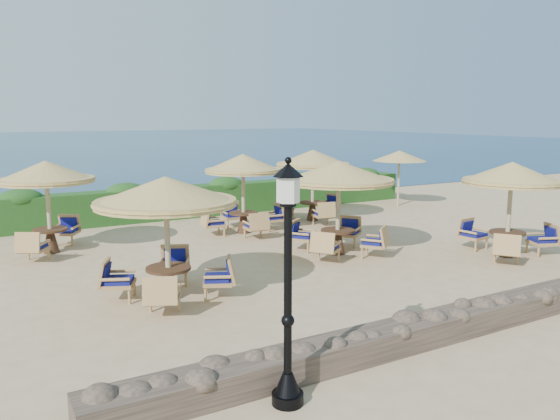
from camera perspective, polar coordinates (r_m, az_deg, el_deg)
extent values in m
plane|color=tan|center=(15.73, 3.42, -4.52)|extent=(120.00, 120.00, 0.00)
plane|color=#0B294B|center=(83.28, -23.89, 6.35)|extent=(160.00, 160.00, 0.00)
cube|color=#183F14|center=(21.88, -6.85, 1.11)|extent=(18.00, 0.90, 1.20)
cube|color=brown|center=(11.21, 21.17, -10.01)|extent=(15.00, 0.65, 0.44)
cylinder|color=black|center=(7.91, 0.80, -19.05)|extent=(0.44, 0.44, 0.16)
cone|color=black|center=(7.81, 0.80, -17.64)|extent=(0.36, 0.36, 0.30)
cylinder|color=black|center=(7.31, 0.83, -8.92)|extent=(0.11, 0.11, 2.40)
cylinder|color=silver|center=(6.99, 0.85, 2.25)|extent=(0.30, 0.30, 0.36)
cone|color=black|center=(6.96, 0.86, 4.21)|extent=(0.40, 0.40, 0.18)
cylinder|color=tan|center=(24.29, 12.29, 3.02)|extent=(0.10, 0.10, 2.20)
cone|color=#A18242|center=(24.19, 12.39, 5.55)|extent=(2.30, 2.30, 0.45)
cylinder|color=tan|center=(11.83, -11.67, -3.56)|extent=(0.12, 0.12, 2.40)
cone|color=#A18242|center=(11.61, -11.88, 2.11)|extent=(3.01, 3.01, 0.55)
cylinder|color=#A18242|center=(11.65, -11.83, 0.75)|extent=(2.95, 2.95, 0.14)
cylinder|color=#432917|center=(11.96, -11.59, -5.99)|extent=(0.96, 0.96, 0.06)
cone|color=#432917|center=(12.06, -11.53, -7.59)|extent=(0.44, 0.44, 0.64)
cylinder|color=tan|center=(15.46, 6.08, -0.26)|extent=(0.12, 0.12, 2.40)
cone|color=#A18242|center=(15.30, 6.16, 4.09)|extent=(3.13, 3.13, 0.55)
cylinder|color=#A18242|center=(15.33, 6.14, 3.05)|extent=(3.07, 3.07, 0.14)
cylinder|color=#432917|center=(15.56, 6.05, -2.15)|extent=(0.96, 0.96, 0.06)
cone|color=#432917|center=(15.64, 6.02, -3.40)|extent=(0.44, 0.44, 0.64)
cylinder|color=tan|center=(16.41, 22.81, -0.40)|extent=(0.12, 0.12, 2.40)
cone|color=#A18242|center=(16.25, 23.08, 3.70)|extent=(2.63, 2.63, 0.55)
cylinder|color=#A18242|center=(16.28, 23.02, 2.72)|extent=(2.57, 2.57, 0.14)
cylinder|color=#432917|center=(16.50, 22.69, -2.18)|extent=(0.96, 0.96, 0.06)
cone|color=#432917|center=(16.57, 22.61, -3.36)|extent=(0.44, 0.44, 0.64)
cylinder|color=tan|center=(16.83, -23.01, -0.17)|extent=(0.12, 0.12, 2.40)
cone|color=#A18242|center=(16.68, -23.28, 3.82)|extent=(2.66, 2.66, 0.55)
cylinder|color=#A18242|center=(16.71, -23.22, 2.87)|extent=(2.61, 2.61, 0.14)
cylinder|color=#432917|center=(16.92, -22.89, -1.91)|extent=(0.96, 0.96, 0.06)
cone|color=#432917|center=(16.99, -22.81, -3.06)|extent=(0.44, 0.44, 0.64)
cylinder|color=tan|center=(18.21, -3.85, 1.31)|extent=(0.12, 0.12, 2.40)
cone|color=#A18242|center=(18.08, -3.90, 5.01)|extent=(2.54, 2.54, 0.55)
cylinder|color=#A18242|center=(18.10, -3.88, 4.13)|extent=(2.49, 2.49, 0.14)
cylinder|color=#432917|center=(18.30, -3.83, -0.30)|extent=(0.96, 0.96, 0.06)
cone|color=#432917|center=(18.36, -3.82, -1.38)|extent=(0.44, 0.44, 0.64)
cylinder|color=tan|center=(20.38, 3.43, 2.23)|extent=(0.12, 0.12, 2.40)
cone|color=#A18242|center=(20.26, 3.46, 5.54)|extent=(2.74, 2.74, 0.55)
cylinder|color=#A18242|center=(20.28, 3.46, 4.75)|extent=(2.69, 2.69, 0.14)
cylinder|color=#432917|center=(20.46, 3.42, 0.78)|extent=(0.96, 0.96, 0.06)
cone|color=#432917|center=(20.51, 3.41, -0.18)|extent=(0.44, 0.44, 0.64)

